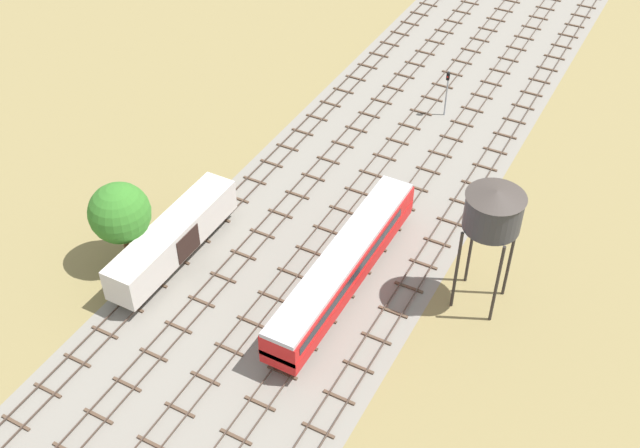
{
  "coord_description": "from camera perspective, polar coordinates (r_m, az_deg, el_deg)",
  "views": [
    {
      "loc": [
        23.38,
        7.99,
        43.89
      ],
      "look_at": [
        0.0,
        51.46,
        1.5
      ],
      "focal_mm": 43.91,
      "sensor_mm": 36.0,
      "label": 1
    }
  ],
  "objects": [
    {
      "name": "signal_post_nearest",
      "position": [
        80.5,
        9.25,
        9.79
      ],
      "size": [
        0.28,
        0.47,
        5.1
      ],
      "color": "gray",
      "rests_on": "ground"
    },
    {
      "name": "track_centre_right",
      "position": [
        67.25,
        9.02,
        -0.54
      ],
      "size": [
        2.4,
        126.0,
        0.29
      ],
      "color": "#47382D",
      "rests_on": "ground"
    },
    {
      "name": "diesel_railcar_centre_mid",
      "position": [
        59.79,
        1.72,
        -3.05
      ],
      "size": [
        2.96,
        20.5,
        3.8
      ],
      "color": "red",
      "rests_on": "ground"
    },
    {
      "name": "track_far_left",
      "position": [
        73.24,
        -4.15,
        3.85
      ],
      "size": [
        2.4,
        126.0,
        0.29
      ],
      "color": "#47382D",
      "rests_on": "ground"
    },
    {
      "name": "ground_plane",
      "position": [
        69.12,
        1.78,
        1.22
      ],
      "size": [
        480.0,
        480.0,
        0.0
      ],
      "primitive_type": "plane",
      "color": "olive"
    },
    {
      "name": "lineside_tree_1",
      "position": [
        62.41,
        -14.39,
        0.77
      ],
      "size": [
        4.89,
        4.89,
        7.61
      ],
      "color": "#4C331E",
      "rests_on": "ground"
    },
    {
      "name": "freight_boxcar_far_left_near",
      "position": [
        63.44,
        -10.62,
        -0.98
      ],
      "size": [
        2.87,
        14.0,
        3.6
      ],
      "color": "beige",
      "rests_on": "ground"
    },
    {
      "name": "track_left",
      "position": [
        71.36,
        -1.07,
        2.84
      ],
      "size": [
        2.4,
        126.0,
        0.29
      ],
      "color": "#47382D",
      "rests_on": "ground"
    },
    {
      "name": "ballast_bed",
      "position": [
        69.12,
        1.78,
        1.22
      ],
      "size": [
        21.98,
        176.0,
        0.01
      ],
      "primitive_type": "cube",
      "color": "gray",
      "rests_on": "ground"
    },
    {
      "name": "track_centre_left",
      "position": [
        69.73,
        2.16,
        1.76
      ],
      "size": [
        2.4,
        126.0,
        0.29
      ],
      "color": "#47382D",
      "rests_on": "ground"
    },
    {
      "name": "water_tower",
      "position": [
        56.09,
        12.54,
        0.95
      ],
      "size": [
        4.32,
        4.32,
        10.71
      ],
      "color": "#2D2826",
      "rests_on": "ground"
    },
    {
      "name": "track_centre",
      "position": [
        68.36,
        5.53,
        0.63
      ],
      "size": [
        2.4,
        126.0,
        0.29
      ],
      "color": "#47382D",
      "rests_on": "ground"
    }
  ]
}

